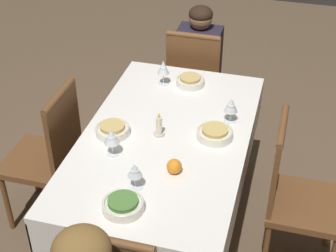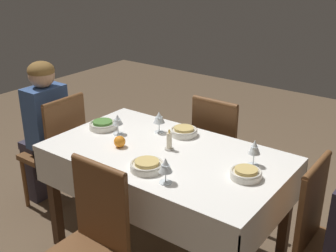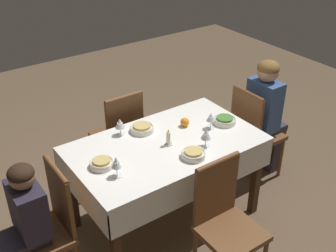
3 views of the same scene
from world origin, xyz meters
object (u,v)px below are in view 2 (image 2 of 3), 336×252
Objects in this scene: chair_south at (88,245)px; bowl_west at (103,125)px; chair_west at (58,148)px; wine_glass_west at (118,120)px; chair_north at (220,149)px; wine_glass_east at (254,148)px; orange_fruit at (120,142)px; person_adult_denim at (43,125)px; wine_glass_south at (166,166)px; chair_east at (328,242)px; bowl_east at (246,173)px; bowl_north at (184,131)px; candle_centerpiece at (169,142)px; bowl_south at (147,165)px; dining_table at (166,166)px; wine_glass_north at (159,118)px.

chair_south reaches higher than bowl_west.
chair_west is 0.68m from wine_glass_west.
wine_glass_east is at bearing 133.48° from chair_north.
orange_fruit is at bearing -160.83° from wine_glass_east.
person_adult_denim is 1.41m from wine_glass_south.
bowl_east is (-0.46, -0.06, 0.28)m from chair_east.
chair_east is 1.11m from bowl_north.
wine_glass_east is (-0.03, 0.16, 0.08)m from bowl_east.
bowl_south is at bearing -78.81° from candle_centerpiece.
bowl_east is at bearing -4.23° from candle_centerpiece.
bowl_north and bowl_south have the same top height.
dining_table is at bearing 91.68° from chair_west.
bowl_east is (1.54, 0.02, 0.28)m from chair_west.
wine_glass_west is at bearing 152.91° from wine_glass_south.
dining_table is 7.90× the size of bowl_west.
bowl_west is 0.57m from bowl_north.
chair_east is at bearing 37.65° from chair_south.
chair_south is at bearing 127.65° from chair_east.
bowl_west is 1.37× the size of candle_centerpiece.
candle_centerpiece is at bearing -166.90° from wine_glass_east.
dining_table is 0.55m from bowl_east.
person_adult_denim is at bearing -173.80° from bowl_west.
chair_west is 1.00× the size of chair_south.
person_adult_denim is 8.49× the size of wine_glass_west.
bowl_north is at bearing 105.40° from person_adult_denim.
wine_glass_west is 0.88× the size of wine_glass_east.
wine_glass_north is at bearing 130.48° from wine_glass_south.
wine_glass_north is (-0.16, -0.06, 0.08)m from bowl_north.
bowl_west is at bearing 49.61° from chair_north.
chair_east reaches higher than orange_fruit.
chair_south is at bearing 60.42° from person_adult_denim.
chair_east is 1.00× the size of chair_north.
chair_west reaches higher than wine_glass_north.
chair_west is 1.23m from chair_north.
bowl_east is at bearing 90.90° from chair_west.
wine_glass_west is 0.96m from bowl_east.
chair_west is 0.89m from wine_glass_north.
bowl_south is at bearing 162.93° from wine_glass_south.
wine_glass_east reaches higher than bowl_east.
wine_glass_east reaches higher than orange_fruit.
bowl_north is (-0.05, 0.27, 0.12)m from dining_table.
chair_north is 4.94× the size of bowl_south.
wine_glass_south reaches higher than dining_table.
bowl_east is (0.54, -0.01, 0.12)m from dining_table.
bowl_east is at bearing -1.93° from wine_glass_west.
chair_west reaches higher than wine_glass_east.
chair_east reaches higher than candle_centerpiece.
bowl_south is (1.20, -0.22, 0.13)m from person_adult_denim.
person_adult_denim is 16.06× the size of orange_fruit.
wine_glass_west is (0.58, 0.06, 0.35)m from chair_west.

